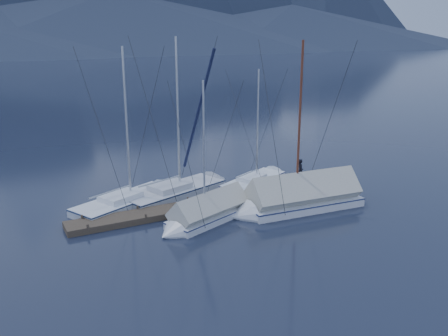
{
  "coord_description": "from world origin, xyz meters",
  "views": [
    {
      "loc": [
        -12.08,
        -21.16,
        9.63
      ],
      "look_at": [
        0.0,
        2.0,
        2.2
      ],
      "focal_mm": 38.0,
      "sensor_mm": 36.0,
      "label": 1
    }
  ],
  "objects": [
    {
      "name": "dock",
      "position": [
        0.0,
        2.0,
        0.11
      ],
      "size": [
        18.0,
        1.5,
        0.54
      ],
      "color": "#382D23",
      "rests_on": "ground"
    },
    {
      "name": "sailboat_open_left",
      "position": [
        -4.32,
        4.87,
        0.17
      ],
      "size": [
        7.66,
        5.08,
        9.88
      ],
      "color": "silver",
      "rests_on": "ground"
    },
    {
      "name": "sailboat_open_mid",
      "position": [
        -1.07,
        5.08,
        0.18
      ],
      "size": [
        8.19,
        4.63,
        10.44
      ],
      "color": "silver",
      "rests_on": "ground"
    },
    {
      "name": "sailboat_covered_near",
      "position": [
        3.11,
        -0.57,
        0.52
      ],
      "size": [
        8.13,
        3.44,
        10.36
      ],
      "color": "silver",
      "rests_on": "ground"
    },
    {
      "name": "person",
      "position": [
        5.77,
        2.45,
        1.13
      ],
      "size": [
        0.55,
        0.67,
        1.58
      ],
      "primitive_type": "imported",
      "rotation": [
        0.0,
        0.0,
        1.23
      ],
      "color": "black",
      "rests_on": "dock"
    },
    {
      "name": "sailboat_open_right",
      "position": [
        4.23,
        4.84,
        0.14
      ],
      "size": [
        6.36,
        4.31,
        8.24
      ],
      "color": "white",
      "rests_on": "ground"
    },
    {
      "name": "sailboat_covered_far",
      "position": [
        -2.29,
        -0.01,
        0.4
      ],
      "size": [
        6.07,
        3.68,
        8.18
      ],
      "color": "silver",
      "rests_on": "ground"
    },
    {
      "name": "mooring_posts",
      "position": [
        -0.5,
        2.0,
        0.35
      ],
      "size": [
        15.12,
        1.52,
        0.35
      ],
      "color": "#382D23",
      "rests_on": "ground"
    },
    {
      "name": "ground",
      "position": [
        0.0,
        0.0,
        0.0
      ],
      "size": [
        1000.0,
        1000.0,
        0.0
      ],
      "primitive_type": "plane",
      "color": "black",
      "rests_on": "ground"
    }
  ]
}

